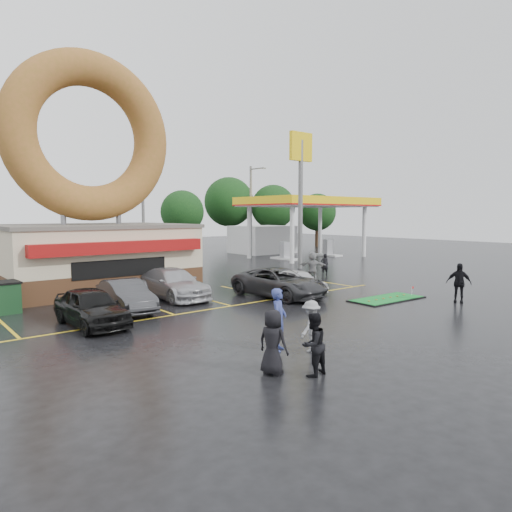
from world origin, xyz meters
TOP-DOWN VIEW (x-y plane):
  - ground at (0.00, 0.00)m, footprint 120.00×120.00m
  - donut_shop at (-3.00, 12.97)m, footprint 10.20×8.70m
  - gas_station at (20.00, 20.94)m, footprint 12.30×13.65m
  - shell_sign at (13.00, 12.00)m, footprint 2.20×0.36m
  - streetlight_mid at (4.00, 20.92)m, footprint 0.40×2.21m
  - streetlight_right at (16.00, 21.92)m, footprint 0.40×2.21m
  - tree_far_a at (26.00, 30.00)m, footprint 5.60×5.60m
  - tree_far_b at (32.00, 28.00)m, footprint 4.90×4.90m
  - tree_far_c at (22.00, 34.00)m, footprint 6.30×6.30m
  - tree_far_d at (14.00, 32.00)m, footprint 4.90×4.90m
  - car_black at (-6.42, 3.72)m, footprint 1.90×4.39m
  - car_dgrey at (-4.31, 5.38)m, footprint 1.77×4.31m
  - car_silver at (-1.10, 6.95)m, footprint 2.15×5.18m
  - car_grey at (3.33, 3.75)m, footprint 2.93×5.56m
  - car_white at (5.16, 4.18)m, footprint 1.56×3.67m
  - person_blue at (-2.96, -3.18)m, footprint 0.86×0.80m
  - person_blackjkt at (-3.77, -5.43)m, footprint 0.89×0.73m
  - person_hoodie at (-2.24, -3.88)m, footprint 1.16×0.86m
  - person_bystander at (-4.52, -4.67)m, footprint 0.79×0.98m
  - person_cameraman at (9.05, -2.90)m, footprint 0.90×1.22m
  - person_walker_near at (8.86, 6.67)m, footprint 1.60×1.65m
  - person_walker_far at (11.43, 7.95)m, footprint 0.66×0.57m
  - putting_green at (7.04, -0.24)m, footprint 4.20×1.94m

SIDE VIEW (x-z plane):
  - ground at x=0.00m, z-range 0.00..0.00m
  - putting_green at x=7.04m, z-range -0.23..0.29m
  - car_white at x=5.16m, z-range 0.00..1.24m
  - car_dgrey at x=-4.31m, z-range 0.00..1.39m
  - car_black at x=-6.42m, z-range 0.00..1.47m
  - car_grey at x=3.33m, z-range 0.00..1.49m
  - car_silver at x=-1.10m, z-range 0.00..1.50m
  - person_walker_far at x=11.43m, z-range 0.00..1.53m
  - person_hoodie at x=-2.24m, z-range 0.00..1.60m
  - person_blackjkt at x=-3.77m, z-range 0.00..1.69m
  - person_bystander at x=-4.52m, z-range 0.00..1.75m
  - person_walker_near at x=8.86m, z-range 0.00..1.88m
  - person_cameraman at x=9.05m, z-range 0.00..1.92m
  - person_blue at x=-2.96m, z-range 0.00..1.98m
  - gas_station at x=20.00m, z-range 0.75..6.65m
  - donut_shop at x=-3.00m, z-range -2.29..11.21m
  - tree_far_b at x=32.00m, z-range 1.03..8.03m
  - tree_far_d at x=14.00m, z-range 1.03..8.03m
  - streetlight_mid at x=4.00m, z-range 0.28..9.28m
  - streetlight_right at x=16.00m, z-range 0.28..9.28m
  - tree_far_a at x=26.00m, z-range 1.18..9.18m
  - tree_far_c at x=22.00m, z-range 1.34..10.34m
  - shell_sign at x=13.00m, z-range 2.08..12.68m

